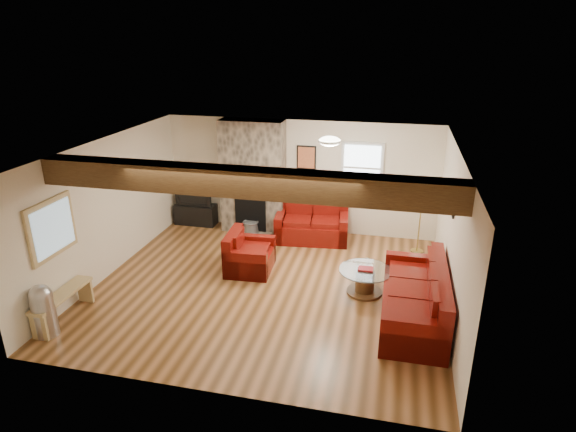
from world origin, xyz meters
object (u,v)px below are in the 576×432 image
loveseat (312,222)px  floor_lamp (422,196)px  tv_cabinet (196,214)px  armchair_red (250,252)px  television (194,194)px  sofa_three (414,295)px  coffee_table (365,281)px

loveseat → floor_lamp: (2.23, -0.13, 0.80)m
loveseat → tv_cabinet: size_ratio=1.60×
armchair_red → television: 2.79m
armchair_red → floor_lamp: 3.57m
tv_cabinet → floor_lamp: bearing=-4.9°
sofa_three → television: 5.77m
loveseat → armchair_red: size_ratio=1.65×
floor_lamp → television: bearing=175.1°
coffee_table → floor_lamp: (0.92, 1.93, 0.98)m
sofa_three → coffee_table: (-0.79, 0.65, -0.21)m
coffee_table → floor_lamp: 2.36m
armchair_red → tv_cabinet: size_ratio=0.97×
sofa_three → armchair_red: (-2.97, 1.04, -0.06)m
loveseat → floor_lamp: 2.37m
coffee_table → television: television is taller
tv_cabinet → television: bearing=0.0°
loveseat → armchair_red: bearing=-123.6°
armchair_red → television: television is taller
armchair_red → tv_cabinet: (-1.94, 1.98, -0.14)m
coffee_table → armchair_red: bearing=170.0°
sofa_three → loveseat: bearing=-142.5°
sofa_three → television: television is taller
sofa_three → floor_lamp: bearing=177.0°
sofa_three → floor_lamp: size_ratio=1.59×
floor_lamp → loveseat: bearing=176.7°
armchair_red → tv_cabinet: bearing=40.8°
loveseat → sofa_three: bearing=-58.3°
television → coffee_table: bearing=-29.8°
floor_lamp → tv_cabinet: bearing=175.1°
tv_cabinet → floor_lamp: floor_lamp is taller
coffee_table → tv_cabinet: tv_cabinet is taller
loveseat → television: (-2.82, 0.30, 0.32)m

